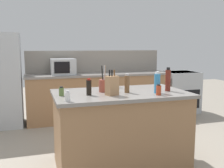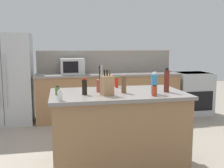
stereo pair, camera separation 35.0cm
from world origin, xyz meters
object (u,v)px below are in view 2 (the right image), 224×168
object	(u,v)px
spice_jar_oregano	(58,91)
pepper_grinder	(124,84)
microwave	(72,66)
hot_sauce_bottle	(117,82)
salt_shaker	(60,96)
utensil_crock	(101,85)
soy_sauce_bottle	(84,87)
vinegar_bottle	(167,81)
dish_soap_bottle	(154,84)
spice_jar_paprika	(154,91)
refrigerator	(6,79)
knife_block	(107,85)
range_oven	(192,93)

from	to	relation	value
spice_jar_oregano	pepper_grinder	xyz separation A→B (m)	(0.77, -0.03, 0.06)
microwave	hot_sauce_bottle	world-z (taller)	microwave
spice_jar_oregano	salt_shaker	distance (m)	0.33
utensil_crock	soy_sauce_bottle	bearing A→B (deg)	-144.36
utensil_crock	vinegar_bottle	size ratio (longest dim) A/B	1.09
spice_jar_oregano	dish_soap_bottle	size ratio (longest dim) A/B	0.41
utensil_crock	salt_shaker	bearing A→B (deg)	-138.80
utensil_crock	spice_jar_paprika	world-z (taller)	utensil_crock
spice_jar_oregano	microwave	bearing A→B (deg)	82.76
utensil_crock	pepper_grinder	bearing A→B (deg)	-27.91
spice_jar_oregano	spice_jar_paprika	xyz separation A→B (m)	(1.06, -0.29, 0.01)
refrigerator	dish_soap_bottle	size ratio (longest dim) A/B	6.76
soy_sauce_bottle	spice_jar_paprika	distance (m)	0.79
vinegar_bottle	spice_jar_paprika	world-z (taller)	vinegar_bottle
knife_block	dish_soap_bottle	size ratio (longest dim) A/B	1.13
range_oven	knife_block	size ratio (longest dim) A/B	3.17
soy_sauce_bottle	hot_sauce_bottle	distance (m)	0.66
microwave	soy_sauce_bottle	distance (m)	2.29
microwave	range_oven	bearing A→B (deg)	-0.00
refrigerator	knife_block	world-z (taller)	refrigerator
utensil_crock	dish_soap_bottle	distance (m)	0.64
knife_block	dish_soap_bottle	bearing A→B (deg)	-21.31
knife_block	spice_jar_oregano	world-z (taller)	knife_block
salt_shaker	hot_sauce_bottle	bearing A→B (deg)	44.18
vinegar_bottle	spice_jar_paprika	distance (m)	0.33
spice_jar_oregano	soy_sauce_bottle	distance (m)	0.31
soy_sauce_bottle	hot_sauce_bottle	world-z (taller)	soy_sauce_bottle
refrigerator	spice_jar_oregano	bearing A→B (deg)	-66.67
microwave	spice_jar_paprika	world-z (taller)	microwave
salt_shaker	spice_jar_paprika	size ratio (longest dim) A/B	0.88
dish_soap_bottle	range_oven	bearing A→B (deg)	53.13
pepper_grinder	microwave	bearing A→B (deg)	102.22
spice_jar_oregano	dish_soap_bottle	xyz separation A→B (m)	(1.10, -0.16, 0.07)
pepper_grinder	vinegar_bottle	bearing A→B (deg)	-4.70
refrigerator	pepper_grinder	xyz separation A→B (m)	(1.76, -2.31, 0.18)
vinegar_bottle	refrigerator	bearing A→B (deg)	134.08
knife_block	utensil_crock	world-z (taller)	utensil_crock
range_oven	hot_sauce_bottle	world-z (taller)	hot_sauce_bottle
knife_block	dish_soap_bottle	world-z (taller)	knife_block
range_oven	soy_sauce_bottle	bearing A→B (deg)	-138.66
dish_soap_bottle	hot_sauce_bottle	world-z (taller)	dish_soap_bottle
spice_jar_oregano	hot_sauce_bottle	distance (m)	0.88
knife_block	soy_sauce_bottle	xyz separation A→B (m)	(-0.25, 0.08, -0.02)
utensil_crock	hot_sauce_bottle	size ratio (longest dim) A/B	2.18
utensil_crock	salt_shaker	distance (m)	0.66
refrigerator	spice_jar_oregano	xyz separation A→B (m)	(0.98, -2.28, 0.12)
spice_jar_oregano	range_oven	bearing A→B (deg)	37.59
salt_shaker	pepper_grinder	size ratio (longest dim) A/B	0.48
spice_jar_oregano	salt_shaker	bearing A→B (deg)	-85.57
range_oven	utensil_crock	distance (m)	3.24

